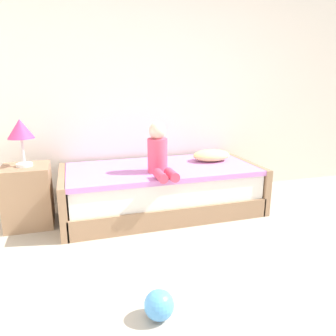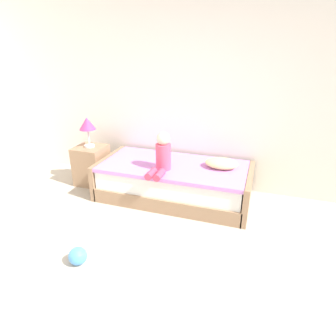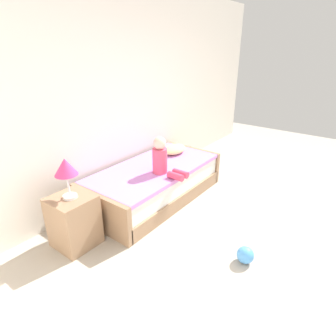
{
  "view_description": "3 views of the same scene",
  "coord_description": "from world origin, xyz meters",
  "px_view_note": "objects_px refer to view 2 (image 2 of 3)",
  "views": [
    {
      "loc": [
        -1.1,
        -1.17,
        1.35
      ],
      "look_at": [
        -0.2,
        1.75,
        0.55
      ],
      "focal_mm": 33.88,
      "sensor_mm": 36.0,
      "label": 1
    },
    {
      "loc": [
        0.89,
        -1.49,
        1.99
      ],
      "look_at": [
        -0.2,
        1.75,
        0.55
      ],
      "focal_mm": 30.71,
      "sensor_mm": 36.0,
      "label": 2
    },
    {
      "loc": [
        -3.04,
        -0.39,
        2.11
      ],
      "look_at": [
        -0.2,
        1.75,
        0.55
      ],
      "focal_mm": 30.39,
      "sensor_mm": 36.0,
      "label": 3
    }
  ],
  "objects_px": {
    "nightstand": "(92,165)",
    "pillow": "(221,163)",
    "bed": "(174,181)",
    "toy_ball": "(78,256)",
    "table_lamp": "(87,125)",
    "child_figure": "(162,155)"
  },
  "relations": [
    {
      "from": "child_figure",
      "to": "table_lamp",
      "type": "bearing_deg",
      "value": 168.05
    },
    {
      "from": "child_figure",
      "to": "toy_ball",
      "type": "xyz_separation_m",
      "value": [
        -0.39,
        -1.39,
        -0.61
      ]
    },
    {
      "from": "table_lamp",
      "to": "child_figure",
      "type": "bearing_deg",
      "value": -11.95
    },
    {
      "from": "bed",
      "to": "pillow",
      "type": "xyz_separation_m",
      "value": [
        0.63,
        0.1,
        0.32
      ]
    },
    {
      "from": "table_lamp",
      "to": "toy_ball",
      "type": "bearing_deg",
      "value": -62.27
    },
    {
      "from": "child_figure",
      "to": "toy_ball",
      "type": "bearing_deg",
      "value": -105.59
    },
    {
      "from": "table_lamp",
      "to": "toy_ball",
      "type": "relative_size",
      "value": 2.48
    },
    {
      "from": "nightstand",
      "to": "table_lamp",
      "type": "relative_size",
      "value": 1.33
    },
    {
      "from": "nightstand",
      "to": "pillow",
      "type": "distance_m",
      "value": 2.0
    },
    {
      "from": "nightstand",
      "to": "toy_ball",
      "type": "relative_size",
      "value": 3.31
    },
    {
      "from": "table_lamp",
      "to": "toy_ball",
      "type": "distance_m",
      "value": 2.06
    },
    {
      "from": "bed",
      "to": "table_lamp",
      "type": "xyz_separation_m",
      "value": [
        -1.35,
        0.04,
        0.69
      ]
    },
    {
      "from": "pillow",
      "to": "toy_ball",
      "type": "xyz_separation_m",
      "value": [
        -1.11,
        -1.72,
        -0.47
      ]
    },
    {
      "from": "table_lamp",
      "to": "child_figure",
      "type": "height_order",
      "value": "table_lamp"
    },
    {
      "from": "bed",
      "to": "nightstand",
      "type": "height_order",
      "value": "nightstand"
    },
    {
      "from": "table_lamp",
      "to": "toy_ball",
      "type": "xyz_separation_m",
      "value": [
        0.87,
        -1.66,
        -0.85
      ]
    },
    {
      "from": "table_lamp",
      "to": "nightstand",
      "type": "bearing_deg",
      "value": 0.0
    },
    {
      "from": "bed",
      "to": "nightstand",
      "type": "relative_size",
      "value": 3.52
    },
    {
      "from": "toy_ball",
      "to": "table_lamp",
      "type": "bearing_deg",
      "value": 117.73
    },
    {
      "from": "pillow",
      "to": "toy_ball",
      "type": "height_order",
      "value": "pillow"
    },
    {
      "from": "nightstand",
      "to": "table_lamp",
      "type": "bearing_deg",
      "value": 0.0
    },
    {
      "from": "child_figure",
      "to": "bed",
      "type": "bearing_deg",
      "value": 68.81
    }
  ]
}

